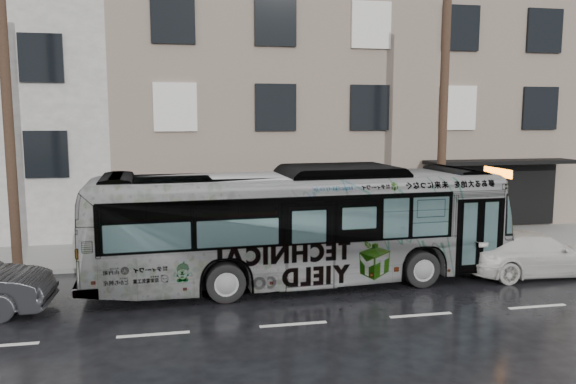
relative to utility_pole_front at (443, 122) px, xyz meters
name	(u,v)px	position (x,y,z in m)	size (l,w,h in m)	color
ground	(275,292)	(-6.50, -3.30, -4.65)	(120.00, 120.00, 0.00)	black
sidewalk	(252,249)	(-6.50, 1.60, -4.58)	(90.00, 3.60, 0.15)	gray
building_taupe	(329,104)	(-1.50, 9.40, 0.85)	(20.00, 12.00, 11.00)	#7B6E5E
utility_pole_front	(443,122)	(0.00, 0.00, 0.00)	(0.30, 0.30, 9.00)	#412D20
utility_pole_rear	(8,123)	(-14.00, 0.00, 0.00)	(0.30, 0.30, 9.00)	#412D20
sign_post	(468,215)	(1.10, 0.00, -3.30)	(0.06, 0.06, 2.40)	slate
bus	(301,225)	(-5.61, -2.53, -2.94)	(2.87, 12.28, 3.42)	#B2B2B2
white_sedan	(533,253)	(1.59, -3.12, -3.98)	(1.89, 4.64, 1.35)	silver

